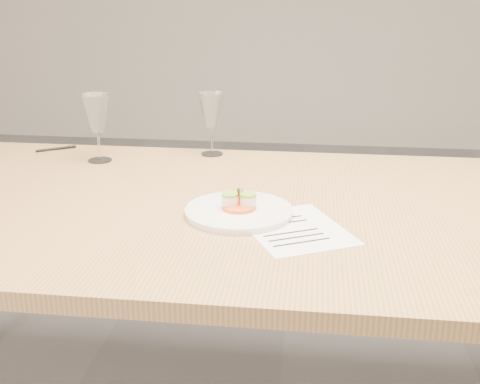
# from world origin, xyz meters

# --- Properties ---
(dining_table) EXTENTS (2.40, 1.00, 0.75)m
(dining_table) POSITION_xyz_m (0.00, 0.00, 0.68)
(dining_table) COLOR tan
(dining_table) RESTS_ON ground
(dinner_plate) EXTENTS (0.26, 0.26, 0.07)m
(dinner_plate) POSITION_xyz_m (-0.09, -0.08, 0.76)
(dinner_plate) COLOR white
(dinner_plate) RESTS_ON dining_table
(recipe_sheet) EXTENTS (0.30, 0.32, 0.00)m
(recipe_sheet) POSITION_xyz_m (0.05, -0.15, 0.75)
(recipe_sheet) COLOR white
(recipe_sheet) RESTS_ON dining_table
(ballpoint_pen) EXTENTS (0.11, 0.08, 0.01)m
(ballpoint_pen) POSITION_xyz_m (-0.76, 0.43, 0.75)
(ballpoint_pen) COLOR black
(ballpoint_pen) RESTS_ON dining_table
(wine_glass_0) EXTENTS (0.08, 0.08, 0.21)m
(wine_glass_0) POSITION_xyz_m (-0.57, 0.32, 0.89)
(wine_glass_0) COLOR white
(wine_glass_0) RESTS_ON dining_table
(wine_glass_1) EXTENTS (0.08, 0.08, 0.20)m
(wine_glass_1) POSITION_xyz_m (-0.24, 0.44, 0.89)
(wine_glass_1) COLOR white
(wine_glass_1) RESTS_ON dining_table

